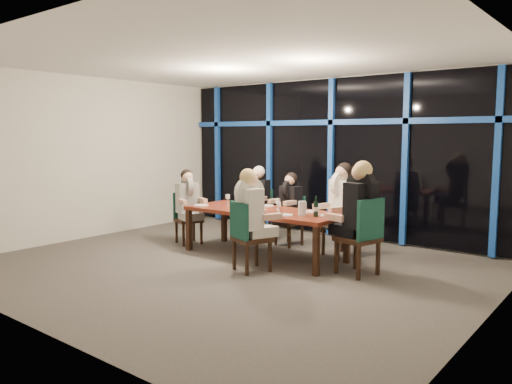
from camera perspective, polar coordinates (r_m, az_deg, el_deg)
room at (r=7.17m, az=-3.00°, el=7.33°), size 7.04×7.00×3.02m
window_wall at (r=9.57m, az=8.76°, el=4.23°), size 6.86×0.43×2.94m
dining_table at (r=7.89m, az=0.90°, el=-2.53°), size 2.60×1.00×0.75m
chair_far_left at (r=9.25m, az=0.40°, el=-2.20°), size 0.49×0.49×0.93m
chair_far_mid at (r=8.77m, az=4.15°, el=-2.91°), size 0.46×0.46×0.87m
chair_far_right at (r=8.10m, az=10.12°, el=-3.21°), size 0.62×0.62×1.02m
chair_end_left at (r=8.99m, az=-7.91°, el=-2.61°), size 0.54×0.54×0.90m
chair_end_right at (r=6.95m, az=12.14°, el=-4.58°), size 0.61×0.61×1.08m
chair_near_mid at (r=7.03m, az=-1.10°, el=-4.70°), size 0.60×0.60×0.99m
diner_far_left at (r=9.13m, az=0.17°, el=0.02°), size 0.50×0.61×0.90m
diner_far_mid at (r=8.67m, az=3.84°, el=-0.69°), size 0.46×0.57×0.85m
diner_far_right at (r=7.98m, az=9.69°, el=-0.42°), size 0.64×0.70×0.99m
diner_end_left at (r=8.87m, az=-7.76°, el=-0.38°), size 0.62×0.56×0.88m
diner_end_right at (r=6.94m, az=11.65°, el=-1.03°), size 0.72×0.61×1.05m
diner_near_mid at (r=7.00m, az=-0.51°, el=-1.47°), size 0.61×0.68×0.97m
plate_far_left at (r=8.66m, az=-1.62°, el=-1.20°), size 0.24×0.24×0.01m
plate_far_mid at (r=8.27m, az=1.21°, el=-1.57°), size 0.24×0.24×0.01m
plate_far_right at (r=7.68m, az=6.35°, el=-2.24°), size 0.24×0.24×0.01m
plate_end_left at (r=8.37m, az=-6.27°, el=-1.51°), size 0.24×0.24×0.01m
plate_end_right at (r=7.36m, az=8.27°, el=-2.66°), size 0.24×0.24×0.01m
plate_near_mid at (r=7.32m, az=3.32°, el=-2.64°), size 0.24×0.24×0.01m
wine_bottle at (r=7.25m, az=6.86°, el=-1.89°), size 0.07×0.07×0.31m
water_pitcher at (r=7.32m, az=5.30°, el=-1.88°), size 0.13×0.12×0.21m
tea_light at (r=7.85m, az=-0.74°, el=-1.97°), size 0.05×0.05×0.03m
wine_glass_a at (r=7.83m, az=-1.15°, el=-1.09°), size 0.07×0.07×0.19m
wine_glass_b at (r=7.87m, az=2.49°, el=-1.18°), size 0.06×0.06×0.16m
wine_glass_c at (r=7.57m, az=2.63°, el=-1.47°), size 0.06×0.06×0.17m
wine_glass_d at (r=8.35m, az=-3.25°, el=-0.61°), size 0.07×0.07×0.19m
wine_glass_e at (r=7.47m, az=7.16°, el=-1.67°), size 0.06×0.06×0.16m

